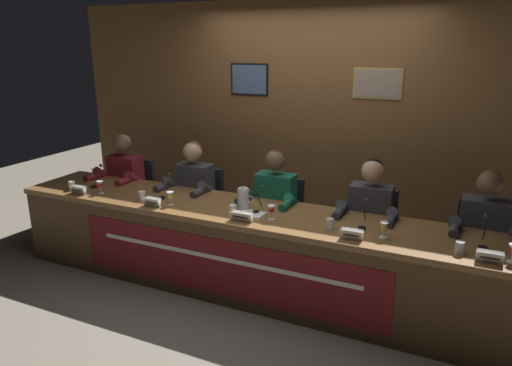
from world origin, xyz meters
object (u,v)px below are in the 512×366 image
object	(u,v)px
chair_left	(202,212)
nameplate_left	(152,202)
panelist_left	(191,192)
microphone_far_left	(96,179)
water_cup_center	(233,210)
water_cup_far_right	(460,248)
panelist_right	(368,218)
water_cup_right	(330,224)
juice_glass_center	(272,210)
nameplate_far_right	(490,257)
panelist_far_right	(483,235)
juice_glass_right	(384,227)
microphone_far_right	(484,237)
juice_glass_far_left	(100,185)
nameplate_center	(241,216)
conference_table	(250,240)
panelist_center	(272,204)
chair_right	(370,240)
chair_center	(280,225)
microphone_left	(164,190)
document_stack_center	(252,214)
microphone_right	(364,219)
nameplate_right	(352,234)
nameplate_far_left	(78,190)
panelist_far_left	(121,182)
chair_far_left	(135,201)
chair_far_right	(478,257)
water_cup_far_left	(72,186)
water_cup_left	(142,196)
water_pitcher_central	(243,199)

from	to	relation	value
chair_left	nameplate_left	world-z (taller)	chair_left
panelist_left	microphone_far_left	bearing A→B (deg)	-156.32
water_cup_center	water_cup_far_right	world-z (taller)	same
panelist_right	water_cup_right	size ratio (longest dim) A/B	14.25
juice_glass_center	nameplate_far_right	size ratio (longest dim) A/B	0.74
panelist_far_right	juice_glass_right	bearing A→B (deg)	-143.56
panelist_right	microphone_far_right	size ratio (longest dim) A/B	5.60
juice_glass_far_left	nameplate_center	world-z (taller)	juice_glass_far_left
conference_table	juice_glass_far_left	world-z (taller)	juice_glass_far_left
panelist_center	nameplate_far_right	world-z (taller)	panelist_center
juice_glass_far_left	water_cup_far_right	size ratio (longest dim) A/B	1.46
panelist_left	water_cup_far_right	distance (m)	2.57
juice_glass_center	chair_right	bearing A→B (deg)	45.38
chair_center	chair_right	distance (m)	0.89
panelist_right	panelist_far_right	distance (m)	0.89
microphone_far_left	microphone_left	world-z (taller)	same
panelist_center	document_stack_center	world-z (taller)	panelist_center
microphone_right	panelist_center	bearing A→B (deg)	158.48
panelist_left	nameplate_right	distance (m)	1.89
juice_glass_center	microphone_far_left	bearing A→B (deg)	176.60
nameplate_far_left	panelist_far_right	size ratio (longest dim) A/B	0.14
panelist_far_left	nameplate_far_right	size ratio (longest dim) A/B	7.28
panelist_far_left	microphone_right	distance (m)	2.73
panelist_right	water_cup_far_right	xyz separation A→B (m)	(0.73, -0.56, 0.09)
nameplate_far_right	document_stack_center	world-z (taller)	nameplate_far_right
panelist_center	nameplate_far_right	xyz separation A→B (m)	(1.80, -0.63, 0.10)
juice_glass_right	water_cup_far_right	distance (m)	0.52
nameplate_center	water_cup_right	size ratio (longest dim) A/B	2.27
panelist_left	panelist_center	xyz separation A→B (m)	(0.89, 0.00, 0.00)
chair_far_left	microphone_left	distance (m)	1.11
nameplate_right	chair_far_right	distance (m)	1.27
panelist_right	chair_far_right	distance (m)	0.95
water_cup_far_left	chair_center	size ratio (longest dim) A/B	0.10
water_cup_center	nameplate_right	distance (m)	1.04
chair_far_right	document_stack_center	world-z (taller)	chair_far_right
water_cup_left	chair_far_right	world-z (taller)	chair_far_right
chair_far_left	water_cup_far_left	distance (m)	0.86
panelist_far_left	panelist_far_right	xyz separation A→B (m)	(3.56, 0.00, 0.00)
microphone_left	chair_right	distance (m)	1.96
microphone_far_right	water_pitcher_central	size ratio (longest dim) A/B	1.03
juice_glass_far_left	chair_right	size ratio (longest dim) A/B	0.14
nameplate_far_left	microphone_far_right	size ratio (longest dim) A/B	0.79
chair_far_right	nameplate_left	bearing A→B (deg)	-162.57
nameplate_far_left	panelist_center	xyz separation A→B (m)	(1.75, 0.64, -0.10)
microphone_left	water_cup_center	world-z (taller)	microphone_left
water_cup_right	water_cup_far_right	bearing A→B (deg)	-3.33
water_cup_left	microphone_left	size ratio (longest dim) A/B	0.39
water_cup_far_right	document_stack_center	bearing A→B (deg)	176.48
microphone_far_left	chair_far_right	distance (m)	3.61
juice_glass_right	chair_far_right	size ratio (longest dim) A/B	0.14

